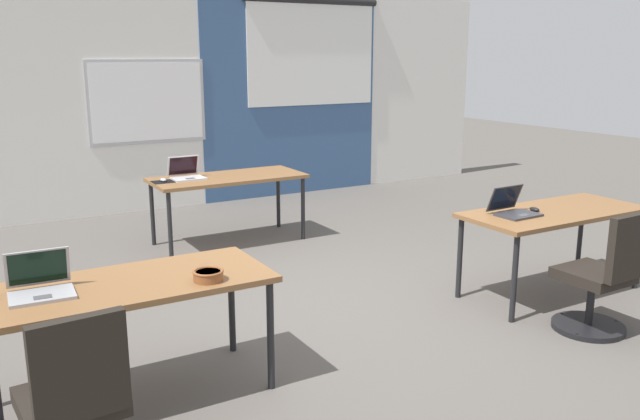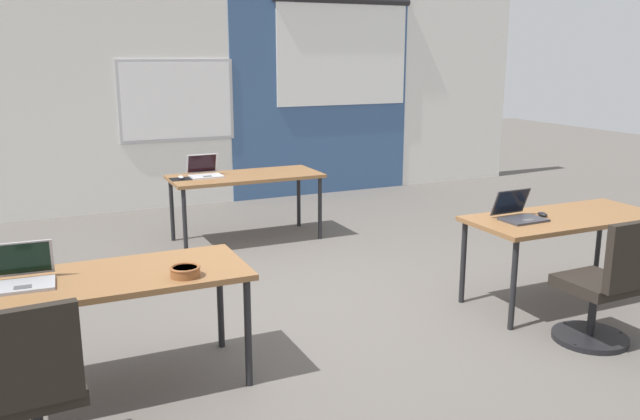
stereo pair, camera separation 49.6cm
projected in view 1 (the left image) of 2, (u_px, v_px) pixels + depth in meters
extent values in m
plane|color=#56514C|center=(336.00, 308.00, 5.25)|extent=(24.00, 24.00, 0.00)
cube|color=silver|center=(167.00, 100.00, 8.46)|extent=(10.00, 0.20, 2.80)
cube|color=#385684|center=(293.00, 96.00, 9.24)|extent=(2.70, 0.01, 2.80)
cube|color=#B7B7BC|center=(148.00, 102.00, 8.23)|extent=(1.48, 0.02, 1.04)
cube|color=white|center=(148.00, 102.00, 8.23)|extent=(1.40, 0.02, 0.96)
cube|color=white|center=(312.00, 55.00, 9.24)|extent=(2.00, 0.02, 1.38)
cylinder|color=black|center=(312.00, 0.00, 9.07)|extent=(2.10, 0.10, 0.10)
cube|color=brown|center=(129.00, 285.00, 3.73)|extent=(1.60, 0.70, 0.04)
cylinder|color=black|center=(271.00, 336.00, 3.92)|extent=(0.04, 0.04, 0.68)
cylinder|color=black|center=(232.00, 303.00, 4.42)|extent=(0.04, 0.04, 0.68)
cube|color=brown|center=(555.00, 212.00, 5.43)|extent=(1.60, 0.70, 0.04)
cylinder|color=black|center=(514.00, 279.00, 4.90)|extent=(0.04, 0.04, 0.68)
cylinder|color=black|center=(639.00, 250.00, 5.63)|extent=(0.04, 0.04, 0.68)
cylinder|color=black|center=(460.00, 258.00, 5.41)|extent=(0.04, 0.04, 0.68)
cylinder|color=black|center=(580.00, 234.00, 6.13)|extent=(0.04, 0.04, 0.68)
cube|color=brown|center=(228.00, 178.00, 6.94)|extent=(1.60, 0.70, 0.04)
cylinder|color=black|center=(170.00, 226.00, 6.41)|extent=(0.04, 0.04, 0.68)
cylinder|color=black|center=(303.00, 209.00, 7.13)|extent=(0.04, 0.04, 0.68)
cylinder|color=black|center=(152.00, 213.00, 6.91)|extent=(0.04, 0.04, 0.68)
cylinder|color=black|center=(278.00, 198.00, 7.63)|extent=(0.04, 0.04, 0.68)
cube|color=#9E9EA3|center=(42.00, 296.00, 3.49)|extent=(0.34, 0.25, 0.02)
cube|color=#4C4C4F|center=(43.00, 297.00, 3.44)|extent=(0.09, 0.06, 0.00)
cube|color=#9E9EA3|center=(38.00, 267.00, 3.59)|extent=(0.33, 0.09, 0.21)
cube|color=black|center=(38.00, 267.00, 3.58)|extent=(0.30, 0.07, 0.19)
cube|color=black|center=(71.00, 401.00, 3.03)|extent=(0.47, 0.47, 0.08)
cube|color=black|center=(80.00, 369.00, 2.76)|extent=(0.40, 0.09, 0.46)
cube|color=#333338|center=(519.00, 215.00, 5.23)|extent=(0.34, 0.24, 0.02)
cube|color=#4C4C4F|center=(524.00, 215.00, 5.18)|extent=(0.09, 0.06, 0.00)
cube|color=#333338|center=(505.00, 198.00, 5.33)|extent=(0.33, 0.10, 0.21)
cube|color=black|center=(505.00, 198.00, 5.33)|extent=(0.30, 0.08, 0.18)
ellipsoid|color=black|center=(534.00, 209.00, 5.39)|extent=(0.06, 0.10, 0.03)
cylinder|color=black|center=(588.00, 326.00, 4.85)|extent=(0.52, 0.52, 0.04)
cylinder|color=black|center=(590.00, 302.00, 4.80)|extent=(0.06, 0.06, 0.34)
cube|color=black|center=(593.00, 275.00, 4.75)|extent=(0.45, 0.45, 0.08)
cube|color=black|center=(629.00, 248.00, 4.48)|extent=(0.40, 0.07, 0.46)
sphere|color=black|center=(562.00, 316.00, 5.04)|extent=(0.04, 0.04, 0.04)
sphere|color=black|center=(616.00, 323.00, 4.90)|extent=(0.04, 0.04, 0.04)
sphere|color=black|center=(577.00, 336.00, 4.67)|extent=(0.04, 0.04, 0.04)
cube|color=silver|center=(189.00, 179.00, 6.75)|extent=(0.33, 0.23, 0.02)
cube|color=#4C4C4F|center=(190.00, 178.00, 6.71)|extent=(0.09, 0.06, 0.00)
cube|color=silver|center=(183.00, 166.00, 6.85)|extent=(0.33, 0.08, 0.21)
cube|color=black|center=(183.00, 166.00, 6.85)|extent=(0.30, 0.07, 0.18)
cube|color=black|center=(163.00, 182.00, 6.62)|extent=(0.22, 0.19, 0.00)
ellipsoid|color=#B2B2B7|center=(163.00, 180.00, 6.62)|extent=(0.06, 0.10, 0.03)
cylinder|color=brown|center=(208.00, 276.00, 3.74)|extent=(0.17, 0.17, 0.05)
torus|color=brown|center=(208.00, 271.00, 3.73)|extent=(0.18, 0.18, 0.02)
cylinder|color=gold|center=(208.00, 272.00, 3.73)|extent=(0.14, 0.14, 0.01)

